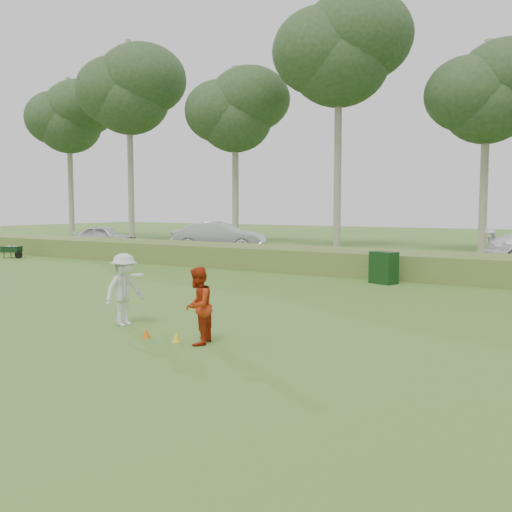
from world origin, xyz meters
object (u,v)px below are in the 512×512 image
Objects in this scene: player_red at (198,306)px; utility_cabinet at (384,268)px; player_white at (124,290)px; cone_yellow at (176,337)px; cone_orange at (146,333)px; car_left at (105,236)px; car_mid at (219,237)px.

utility_cabinet is at bearing 161.24° from player_red.
player_white reaches higher than cone_yellow.
car_left reaches higher than cone_orange.
utility_cabinet is at bearing -142.09° from car_mid.
player_white is 23.82m from car_left.
player_red is at bearing -69.73° from utility_cabinet.
cone_orange is 0.75m from cone_yellow.
cone_yellow is at bearing -103.34° from player_white.
cone_yellow is 0.05× the size of car_left.
player_white reaches higher than car_left.
player_red is 0.37× the size of car_left.
player_red reaches higher than cone_orange.
car_mid is (-10.58, 17.43, 0.81)m from cone_orange.
utility_cabinet is (2.58, 9.52, -0.25)m from player_white.
cone_yellow is at bearing -97.19° from player_red.
cone_yellow is (0.74, 0.03, 0.00)m from cone_orange.
cone_yellow is 0.18× the size of utility_cabinet.
utility_cabinet is 21.20m from car_left.
cone_orange is at bearing -150.00° from car_left.
car_mid is (-11.79, 17.31, 0.17)m from player_red.
player_red is 10.06m from utility_cabinet.
cone_yellow is (1.97, -0.62, -0.70)m from player_white.
player_white reaches higher than utility_cabinet.
player_white is 9.87m from utility_cabinet.
player_white is 1.46× the size of utility_cabinet.
player_white reaches higher than player_red.
cone_orange is 20.41m from car_mid.
player_red is at bearing -148.04° from car_left.
cone_orange is at bearing -113.95° from player_white.
player_white is 8.27× the size of cone_yellow.
player_white is at bearing -171.65° from car_mid.
car_left is at bearing -176.90° from utility_cabinet.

